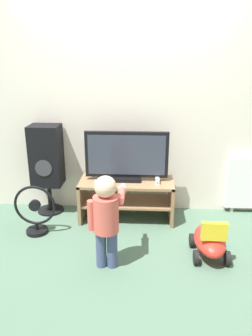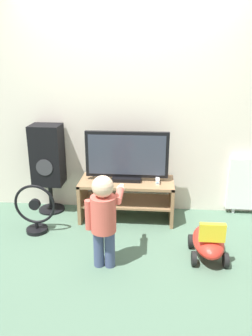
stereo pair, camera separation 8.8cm
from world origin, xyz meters
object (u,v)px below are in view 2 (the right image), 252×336
object	(u,v)px
child	(104,214)
floor_fan	(35,211)
speaker_tower	(48,157)
television	(127,157)
remote_primary	(98,182)
ride_on_toy	(208,242)
game_console	(157,180)

from	to	relation	value
child	floor_fan	world-z (taller)	child
speaker_tower	floor_fan	world-z (taller)	speaker_tower
television	speaker_tower	xyz separation A→B (m)	(-0.93, 0.10, -0.06)
television	remote_primary	distance (m)	0.42
child	ride_on_toy	bearing A→B (deg)	12.20
remote_primary	ride_on_toy	size ratio (longest dim) A/B	0.24
ride_on_toy	floor_fan	bearing A→B (deg)	169.43
television	remote_primary	bearing A→B (deg)	-158.13
child	ride_on_toy	distance (m)	1.02
child	ride_on_toy	size ratio (longest dim) A/B	1.61
remote_primary	child	distance (m)	0.85
television	child	bearing A→B (deg)	-97.14
speaker_tower	ride_on_toy	bearing A→B (deg)	-25.86
television	game_console	size ratio (longest dim) A/B	4.94
remote_primary	floor_fan	size ratio (longest dim) A/B	0.24
game_console	remote_primary	bearing A→B (deg)	-172.56
speaker_tower	ride_on_toy	distance (m)	2.01
game_console	floor_fan	bearing A→B (deg)	-163.27
floor_fan	ride_on_toy	distance (m)	1.78
floor_fan	ride_on_toy	world-z (taller)	floor_fan
television	floor_fan	xyz separation A→B (m)	(-0.93, -0.42, -0.49)
child	speaker_tower	bearing A→B (deg)	127.70
remote_primary	ride_on_toy	bearing A→B (deg)	-29.05
television	speaker_tower	distance (m)	0.94
child	ride_on_toy	world-z (taller)	child
game_console	floor_fan	xyz separation A→B (m)	(-1.28, -0.38, -0.25)
television	child	distance (m)	0.98
game_console	ride_on_toy	world-z (taller)	game_console
child	television	bearing A→B (deg)	82.86
game_console	ride_on_toy	bearing A→B (deg)	-56.32
television	remote_primary	size ratio (longest dim) A/B	7.12
remote_primary	floor_fan	world-z (taller)	floor_fan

